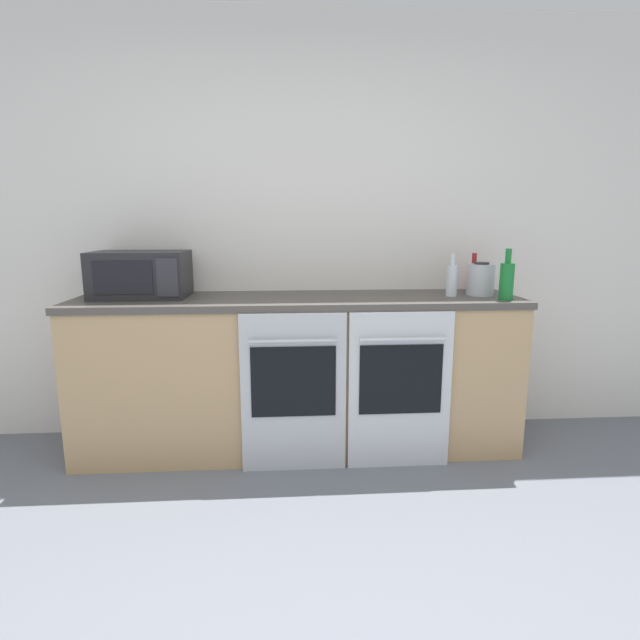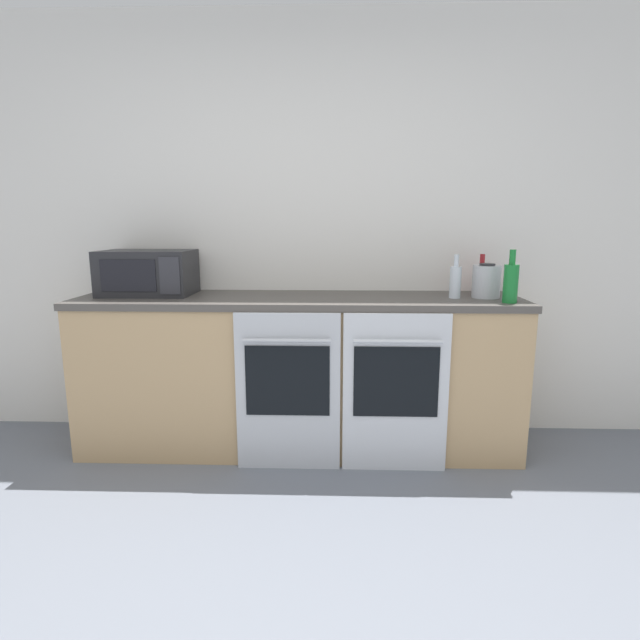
% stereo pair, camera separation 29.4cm
% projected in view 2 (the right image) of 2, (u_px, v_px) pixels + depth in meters
% --- Properties ---
extents(wall_back, '(10.00, 0.06, 2.60)m').
position_uv_depth(wall_back, '(302.00, 231.00, 3.17)').
color(wall_back, silver).
rests_on(wall_back, ground_plane).
extents(counter_back, '(2.59, 0.61, 0.92)m').
position_uv_depth(counter_back, '(299.00, 372.00, 3.01)').
color(counter_back, tan).
rests_on(counter_back, ground_plane).
extents(oven_left, '(0.57, 0.06, 0.88)m').
position_uv_depth(oven_left, '(288.00, 391.00, 2.71)').
color(oven_left, '#B7BABF').
rests_on(oven_left, ground_plane).
extents(oven_right, '(0.57, 0.06, 0.88)m').
position_uv_depth(oven_right, '(395.00, 392.00, 2.69)').
color(oven_right, silver).
rests_on(oven_right, ground_plane).
extents(microwave, '(0.53, 0.36, 0.27)m').
position_uv_depth(microwave, '(148.00, 273.00, 2.99)').
color(microwave, '#232326').
rests_on(microwave, counter_back).
extents(bottle_clear, '(0.07, 0.07, 0.25)m').
position_uv_depth(bottle_clear, '(455.00, 281.00, 2.86)').
color(bottle_clear, silver).
rests_on(bottle_clear, counter_back).
extents(bottle_red, '(0.07, 0.07, 0.24)m').
position_uv_depth(bottle_red, '(481.00, 278.00, 3.03)').
color(bottle_red, maroon).
rests_on(bottle_red, counter_back).
extents(bottle_green, '(0.08, 0.08, 0.29)m').
position_uv_depth(bottle_green, '(511.00, 282.00, 2.68)').
color(bottle_green, '#19722D').
rests_on(bottle_green, counter_back).
extents(kettle, '(0.16, 0.16, 0.20)m').
position_uv_depth(kettle, '(486.00, 281.00, 2.88)').
color(kettle, '#B7BABF').
rests_on(kettle, counter_back).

